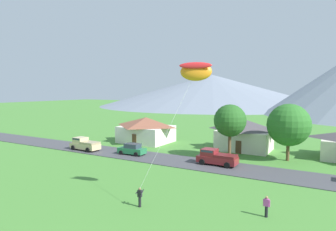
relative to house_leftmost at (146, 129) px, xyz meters
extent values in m
cube|color=#424247|center=(17.57, -10.14, -2.39)|extent=(160.00, 6.19, 0.08)
cone|color=slate|center=(-36.10, 124.05, 6.92)|extent=(134.28, 134.28, 18.69)
cube|color=silver|center=(0.00, 0.00, -0.92)|extent=(8.78, 7.50, 3.02)
pyramid|color=brown|center=(0.00, 0.00, 1.43)|extent=(9.48, 8.10, 1.66)
cube|color=brown|center=(0.00, -3.77, -1.43)|extent=(0.90, 0.06, 2.00)
cube|color=beige|center=(17.95, 2.04, -0.80)|extent=(8.25, 6.31, 3.25)
pyramid|color=#474247|center=(17.95, 2.04, 1.72)|extent=(8.91, 6.81, 1.79)
cube|color=brown|center=(17.95, -1.13, -1.43)|extent=(0.90, 0.06, 2.00)
cylinder|color=brown|center=(25.22, -2.17, -1.02)|extent=(0.44, 0.44, 2.82)
sphere|color=#286623|center=(25.22, -2.17, 2.59)|extent=(5.86, 5.86, 5.86)
cylinder|color=brown|center=(17.85, -5.18, -0.53)|extent=(0.44, 0.44, 3.80)
sphere|color=#23561E|center=(17.85, -5.18, 3.09)|extent=(4.58, 4.58, 4.58)
cube|color=#237042|center=(4.24, -10.09, -1.75)|extent=(4.28, 2.00, 0.80)
cube|color=#2D3847|center=(4.39, -10.09, -1.01)|extent=(2.27, 1.69, 0.68)
cylinder|color=black|center=(2.94, -11.08, -2.03)|extent=(0.65, 0.27, 0.64)
cylinder|color=black|center=(2.85, -9.24, -2.03)|extent=(0.65, 0.27, 0.64)
cylinder|color=black|center=(5.63, -10.95, -2.03)|extent=(0.65, 0.27, 0.64)
cylinder|color=black|center=(5.55, -9.11, -2.03)|extent=(0.65, 0.27, 0.64)
cube|color=maroon|center=(17.63, -9.47, -1.67)|extent=(5.21, 2.04, 0.84)
cube|color=maroon|center=(16.53, -9.46, -0.80)|extent=(1.91, 1.85, 0.90)
cube|color=#2D3847|center=(16.53, -9.46, -0.53)|extent=(1.63, 1.89, 0.28)
cube|color=maroon|center=(18.78, -9.48, -1.07)|extent=(2.71, 1.98, 0.36)
cylinder|color=black|center=(15.92, -10.48, -1.97)|extent=(0.76, 0.29, 0.76)
cylinder|color=black|center=(15.94, -8.44, -1.97)|extent=(0.76, 0.29, 0.76)
cylinder|color=black|center=(19.32, -10.50, -1.97)|extent=(0.76, 0.29, 0.76)
cylinder|color=black|center=(19.34, -8.46, -1.97)|extent=(0.76, 0.29, 0.76)
cube|color=#C6B284|center=(-4.23, -11.33, -1.67)|extent=(5.27, 2.20, 0.84)
cube|color=#C6B284|center=(-5.33, -11.28, -0.80)|extent=(1.97, 1.91, 0.90)
cube|color=#2D3847|center=(-5.33, -11.28, -0.53)|extent=(1.69, 1.94, 0.28)
cube|color=tan|center=(-3.08, -11.37, -1.07)|extent=(2.78, 2.06, 0.36)
cylinder|color=black|center=(-5.97, -12.28, -1.97)|extent=(0.77, 0.31, 0.76)
cylinder|color=black|center=(-5.89, -10.24, -1.97)|extent=(0.77, 0.31, 0.76)
cylinder|color=black|center=(-2.57, -12.41, -1.97)|extent=(0.77, 0.31, 0.76)
cylinder|color=black|center=(-2.49, -10.37, -1.97)|extent=(0.77, 0.31, 0.76)
cylinder|color=black|center=(16.81, -25.69, -1.99)|extent=(0.24, 0.24, 0.88)
cube|color=black|center=(16.81, -25.69, -1.26)|extent=(0.36, 0.22, 0.58)
sphere|color=brown|center=(16.81, -25.69, -0.86)|extent=(0.21, 0.21, 0.21)
cylinder|color=black|center=(16.59, -25.63, -1.12)|extent=(0.18, 0.55, 0.37)
cylinder|color=black|center=(17.03, -25.63, -1.12)|extent=(0.18, 0.55, 0.37)
ellipsoid|color=orange|center=(20.58, -22.78, 8.96)|extent=(2.87, 1.91, 1.73)
ellipsoid|color=red|center=(20.69, -23.14, 9.44)|extent=(2.68, 1.17, 0.60)
cylinder|color=silver|center=(18.70, -24.23, 4.04)|extent=(3.79, 2.94, 9.85)
cylinder|color=black|center=(26.49, -22.38, -1.99)|extent=(0.24, 0.24, 0.88)
cube|color=#B7479E|center=(26.49, -22.38, -1.26)|extent=(0.36, 0.22, 0.58)
sphere|color=#9E7051|center=(26.49, -22.38, -0.86)|extent=(0.21, 0.21, 0.21)
cylinder|color=#B7479E|center=(26.27, -22.38, -1.31)|extent=(0.12, 0.18, 0.59)
cylinder|color=#B7479E|center=(26.71, -22.38, -1.31)|extent=(0.12, 0.18, 0.59)
camera|label=1|loc=(30.91, -45.35, 7.50)|focal=31.47mm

